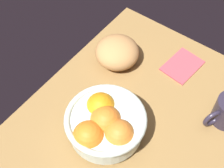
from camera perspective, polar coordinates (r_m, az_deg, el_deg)
name	(u,v)px	position (r cm, az deg, el deg)	size (l,w,h in cm)	color
ground_plane	(140,121)	(92.75, 4.90, -6.51)	(70.82, 59.22, 3.00)	olive
fruit_bowl	(105,124)	(83.91, -1.29, -7.03)	(21.07, 21.07, 10.51)	silver
bread_loaf	(117,52)	(100.10, 0.94, 5.59)	(13.51, 13.50, 8.17)	#BB844C
napkin_folded	(182,65)	(103.85, 12.07, 3.33)	(12.22, 8.96, 0.93)	#B74651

